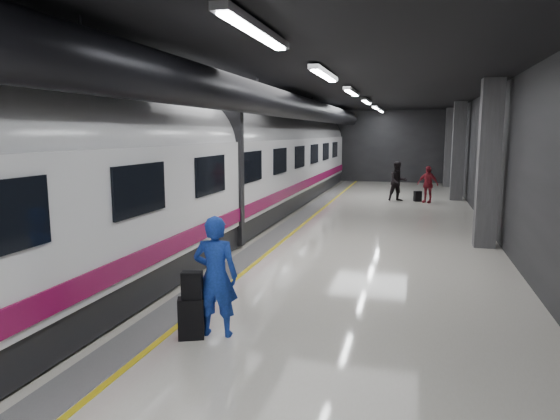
% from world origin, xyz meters
% --- Properties ---
extents(ground, '(40.00, 40.00, 0.00)m').
position_xyz_m(ground, '(0.00, 0.00, 0.00)').
color(ground, silver).
rests_on(ground, ground).
extents(platform_hall, '(10.02, 40.02, 4.51)m').
position_xyz_m(platform_hall, '(-0.29, 0.96, 3.54)').
color(platform_hall, black).
rests_on(platform_hall, ground).
extents(train, '(3.05, 38.00, 4.05)m').
position_xyz_m(train, '(-3.25, -0.00, 2.07)').
color(train, black).
rests_on(train, ground).
extents(traveler_main, '(0.73, 0.53, 1.87)m').
position_xyz_m(traveler_main, '(-0.21, -5.58, 0.93)').
color(traveler_main, blue).
rests_on(traveler_main, ground).
extents(suitcase_main, '(0.45, 0.37, 0.63)m').
position_xyz_m(suitcase_main, '(-0.54, -5.80, 0.31)').
color(suitcase_main, black).
rests_on(suitcase_main, ground).
extents(shoulder_bag, '(0.34, 0.23, 0.41)m').
position_xyz_m(shoulder_bag, '(-0.51, -5.79, 0.83)').
color(shoulder_bag, black).
rests_on(shoulder_bag, suitcase_main).
extents(traveler_far_a, '(1.08, 0.98, 1.81)m').
position_xyz_m(traveler_far_a, '(1.93, 10.90, 0.90)').
color(traveler_far_a, black).
rests_on(traveler_far_a, ground).
extents(traveler_far_b, '(1.04, 0.76, 1.64)m').
position_xyz_m(traveler_far_b, '(3.23, 10.68, 0.82)').
color(traveler_far_b, maroon).
rests_on(traveler_far_b, ground).
extents(suitcase_far, '(0.38, 0.32, 0.47)m').
position_xyz_m(suitcase_far, '(2.83, 10.97, 0.24)').
color(suitcase_far, black).
rests_on(suitcase_far, ground).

